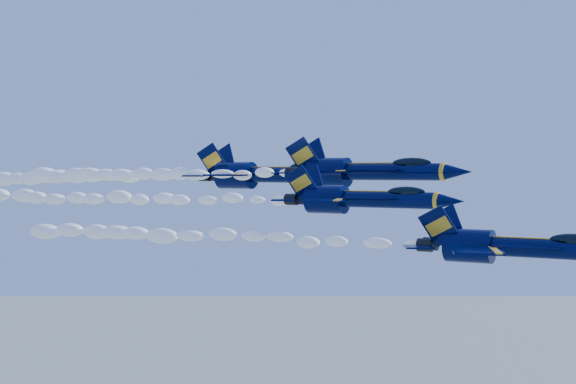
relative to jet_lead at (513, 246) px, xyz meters
The scene contains 8 objects.
jet_lead is the anchor object (origin of this frame).
smoke_trail_jet_lead 26.24m from the jet_lead, behind, with size 39.52×1.57×1.41m, color white.
jet_second 16.61m from the jet_lead, 154.00° to the left, with size 15.94×13.08×5.92m.
smoke_trail_jet_second 41.98m from the jet_lead, behind, with size 39.52×1.65×1.48m, color white.
jet_third 28.60m from the jet_lead, 135.80° to the left, with size 19.77×16.22×7.35m.
smoke_trail_jet_third 52.42m from the jet_lead, 157.93° to the left, with size 39.52×2.04×1.84m, color white.
jet_fourth 40.82m from the jet_lead, 146.19° to the left, with size 20.11×16.50×7.47m.
smoke_trail_jet_fourth 66.16m from the jet_lead, 160.01° to the left, with size 39.52×2.08×1.87m, color white.
Camera 1 is at (32.74, -66.32, 155.43)m, focal length 50.00 mm.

